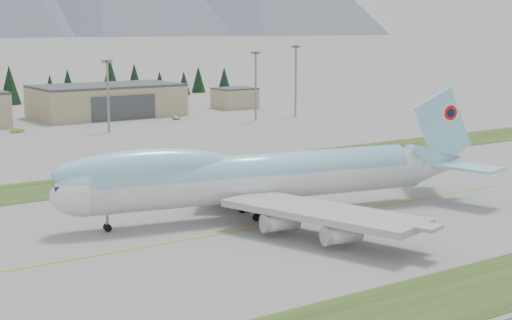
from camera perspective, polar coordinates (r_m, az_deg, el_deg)
ground at (r=118.07m, az=-1.14°, el=-5.11°), size 7000.00×7000.00×0.00m
grass_strip_near at (r=90.21m, az=12.48°, el=-10.11°), size 400.00×14.00×0.08m
grass_strip_far at (r=156.67m, az=-10.23°, el=-1.55°), size 400.00×18.00×0.08m
taxiway_line_main at (r=118.07m, az=-1.14°, el=-5.11°), size 400.00×0.40×0.02m
boeing_747_freighter at (r=125.26m, az=0.20°, el=-1.19°), size 75.26×63.38×19.74m
hangar_right at (r=269.00m, az=-10.78°, el=4.27°), size 48.00×26.60×10.80m
control_shed at (r=291.18m, az=-1.56°, el=4.53°), size 14.00×12.00×7.60m
service_vehicle_b at (r=235.07m, az=-16.96°, el=1.93°), size 4.16×2.17×1.31m
service_vehicle_c at (r=257.66m, az=-5.85°, el=2.96°), size 2.60×4.47×1.22m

